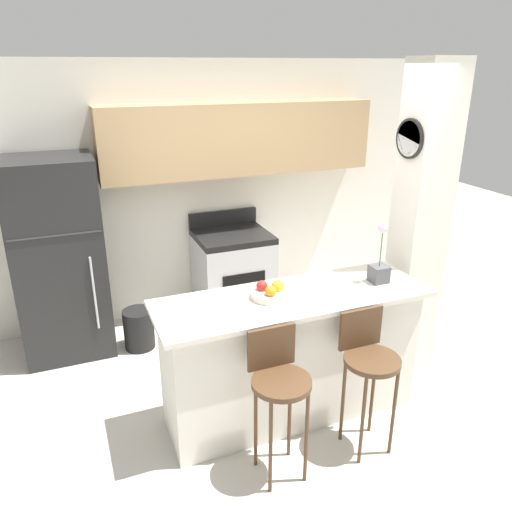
{
  "coord_description": "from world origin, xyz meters",
  "views": [
    {
      "loc": [
        -1.41,
        -2.82,
        2.49
      ],
      "look_at": [
        0.0,
        0.7,
        1.03
      ],
      "focal_mm": 35.0,
      "sensor_mm": 36.0,
      "label": 1
    }
  ],
  "objects_px": {
    "stove_range": "(233,275)",
    "trash_bin": "(139,329)",
    "fruit_bowl": "(270,292)",
    "orchid_vase": "(379,267)",
    "refrigerator": "(59,259)",
    "bar_stool_right": "(368,361)",
    "bar_stool_left": "(279,383)"
  },
  "relations": [
    {
      "from": "stove_range",
      "to": "bar_stool_right",
      "type": "distance_m",
      "value": 2.16
    },
    {
      "from": "trash_bin",
      "to": "bar_stool_left",
      "type": "bearing_deg",
      "value": -72.71
    },
    {
      "from": "refrigerator",
      "to": "bar_stool_right",
      "type": "distance_m",
      "value": 2.79
    },
    {
      "from": "orchid_vase",
      "to": "fruit_bowl",
      "type": "bearing_deg",
      "value": 176.74
    },
    {
      "from": "bar_stool_right",
      "to": "trash_bin",
      "type": "bearing_deg",
      "value": 123.4
    },
    {
      "from": "orchid_vase",
      "to": "bar_stool_left",
      "type": "bearing_deg",
      "value": -155.11
    },
    {
      "from": "orchid_vase",
      "to": "trash_bin",
      "type": "xyz_separation_m",
      "value": [
        -1.6,
        1.39,
        -0.91
      ]
    },
    {
      "from": "trash_bin",
      "to": "stove_range",
      "type": "bearing_deg",
      "value": 15.23
    },
    {
      "from": "bar_stool_right",
      "to": "orchid_vase",
      "type": "distance_m",
      "value": 0.74
    },
    {
      "from": "bar_stool_left",
      "to": "bar_stool_right",
      "type": "distance_m",
      "value": 0.65
    },
    {
      "from": "refrigerator",
      "to": "fruit_bowl",
      "type": "distance_m",
      "value": 2.08
    },
    {
      "from": "orchid_vase",
      "to": "fruit_bowl",
      "type": "distance_m",
      "value": 0.86
    },
    {
      "from": "bar_stool_left",
      "to": "orchid_vase",
      "type": "xyz_separation_m",
      "value": [
        1.02,
        0.47,
        0.43
      ]
    },
    {
      "from": "stove_range",
      "to": "trash_bin",
      "type": "distance_m",
      "value": 1.11
    },
    {
      "from": "fruit_bowl",
      "to": "stove_range",
      "type": "bearing_deg",
      "value": 79.8
    },
    {
      "from": "refrigerator",
      "to": "orchid_vase",
      "type": "relative_size",
      "value": 3.94
    },
    {
      "from": "refrigerator",
      "to": "fruit_bowl",
      "type": "height_order",
      "value": "refrigerator"
    },
    {
      "from": "orchid_vase",
      "to": "fruit_bowl",
      "type": "height_order",
      "value": "orchid_vase"
    },
    {
      "from": "bar_stool_right",
      "to": "orchid_vase",
      "type": "height_order",
      "value": "orchid_vase"
    },
    {
      "from": "refrigerator",
      "to": "stove_range",
      "type": "xyz_separation_m",
      "value": [
        1.63,
        0.04,
        -0.43
      ]
    },
    {
      "from": "bar_stool_right",
      "to": "orchid_vase",
      "type": "bearing_deg",
      "value": 52.03
    },
    {
      "from": "refrigerator",
      "to": "stove_range",
      "type": "bearing_deg",
      "value": 1.34
    },
    {
      "from": "fruit_bowl",
      "to": "bar_stool_right",
      "type": "bearing_deg",
      "value": -46.96
    },
    {
      "from": "refrigerator",
      "to": "trash_bin",
      "type": "height_order",
      "value": "refrigerator"
    },
    {
      "from": "refrigerator",
      "to": "fruit_bowl",
      "type": "relative_size",
      "value": 6.71
    },
    {
      "from": "stove_range",
      "to": "trash_bin",
      "type": "xyz_separation_m",
      "value": [
        -1.03,
        -0.28,
        -0.27
      ]
    },
    {
      "from": "stove_range",
      "to": "fruit_bowl",
      "type": "height_order",
      "value": "fruit_bowl"
    },
    {
      "from": "refrigerator",
      "to": "stove_range",
      "type": "relative_size",
      "value": 1.67
    },
    {
      "from": "bar_stool_right",
      "to": "fruit_bowl",
      "type": "relative_size",
      "value": 3.73
    },
    {
      "from": "fruit_bowl",
      "to": "orchid_vase",
      "type": "bearing_deg",
      "value": -3.26
    },
    {
      "from": "refrigerator",
      "to": "stove_range",
      "type": "distance_m",
      "value": 1.69
    },
    {
      "from": "refrigerator",
      "to": "orchid_vase",
      "type": "height_order",
      "value": "refrigerator"
    }
  ]
}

